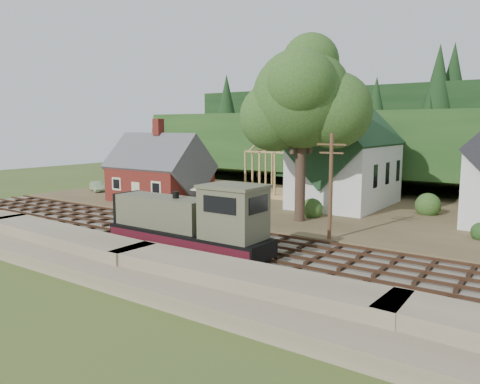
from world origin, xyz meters
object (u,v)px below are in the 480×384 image
Objects in this scene: locomotive at (193,224)px; patio_set at (201,188)px; car_green at (97,186)px; car_blue at (231,203)px.

locomotive reaches higher than patio_set.
patio_set is (19.01, -2.22, 1.44)m from car_green.
locomotive reaches higher than car_green.
patio_set is at bearing 128.17° from locomotive.
locomotive is 4.97× the size of patio_set.
car_green is (-28.96, 14.88, -1.22)m from locomotive.
patio_set is (-2.66, -1.49, 1.39)m from car_blue.
car_blue is at bearing 29.23° from patio_set.
locomotive reaches higher than car_blue.
locomotive is at bearing -92.22° from car_green.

